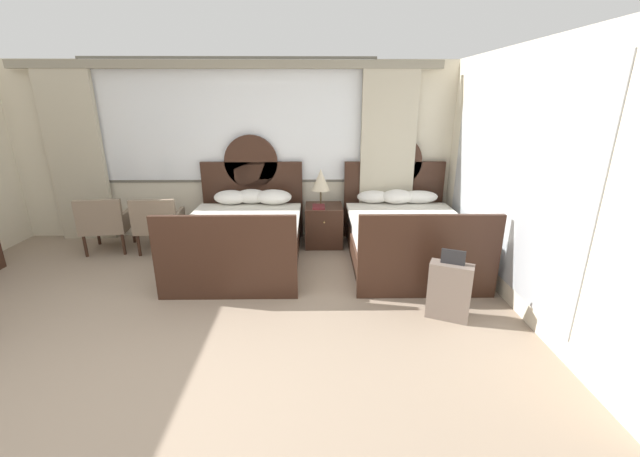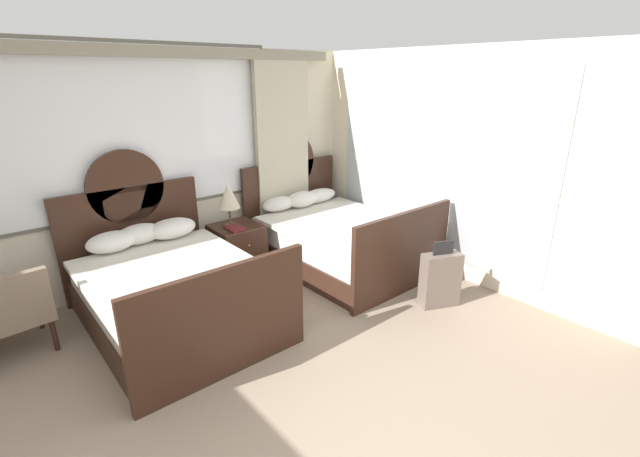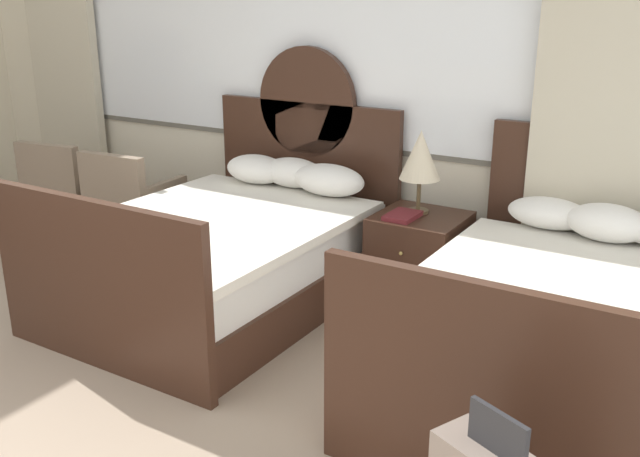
# 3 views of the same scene
# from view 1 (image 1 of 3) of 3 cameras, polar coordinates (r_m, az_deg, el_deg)

# --- Properties ---
(ground_plane) EXTENTS (24.00, 24.00, 0.00)m
(ground_plane) POSITION_cam_1_polar(r_m,az_deg,el_deg) (3.51, -23.23, -21.45)
(ground_plane) COLOR gray
(wall_back_window) EXTENTS (6.78, 0.22, 2.73)m
(wall_back_window) POSITION_cam_1_polar(r_m,az_deg,el_deg) (6.36, -12.43, 11.56)
(wall_back_window) COLOR beige
(wall_back_window) RESTS_ON ground_plane
(wall_right_mirror) EXTENTS (0.08, 4.33, 2.70)m
(wall_right_mirror) POSITION_cam_1_polar(r_m,az_deg,el_deg) (4.67, 27.02, 6.33)
(wall_right_mirror) COLOR beige
(wall_right_mirror) RESTS_ON ground_plane
(bed_near_window) EXTENTS (1.57, 2.16, 1.64)m
(bed_near_window) POSITION_cam_1_polar(r_m,az_deg,el_deg) (5.52, -10.97, -0.99)
(bed_near_window) COLOR #382116
(bed_near_window) RESTS_ON ground_plane
(bed_near_mirror) EXTENTS (1.57, 2.16, 1.64)m
(bed_near_mirror) POSITION_cam_1_polar(r_m,az_deg,el_deg) (5.58, 12.28, -0.93)
(bed_near_mirror) COLOR #382116
(bed_near_mirror) RESTS_ON ground_plane
(nightstand_between_beds) EXTENTS (0.56, 0.58, 0.62)m
(nightstand_between_beds) POSITION_cam_1_polar(r_m,az_deg,el_deg) (6.04, 0.54, 0.49)
(nightstand_between_beds) COLOR #382116
(nightstand_between_beds) RESTS_ON ground_plane
(table_lamp_on_nightstand) EXTENTS (0.27, 0.27, 0.55)m
(table_lamp_on_nightstand) POSITION_cam_1_polar(r_m,az_deg,el_deg) (5.92, 0.11, 7.00)
(table_lamp_on_nightstand) COLOR brown
(table_lamp_on_nightstand) RESTS_ON nightstand_between_beds
(book_on_nightstand) EXTENTS (0.18, 0.26, 0.03)m
(book_on_nightstand) POSITION_cam_1_polar(r_m,az_deg,el_deg) (5.84, -0.20, 3.16)
(book_on_nightstand) COLOR maroon
(book_on_nightstand) RESTS_ON nightstand_between_beds
(armchair_by_window_left) EXTENTS (0.66, 0.66, 0.83)m
(armchair_by_window_left) POSITION_cam_1_polar(r_m,az_deg,el_deg) (6.20, -22.33, 0.93)
(armchair_by_window_left) COLOR #84705B
(armchair_by_window_left) RESTS_ON ground_plane
(armchair_by_window_centre) EXTENTS (0.70, 0.70, 0.83)m
(armchair_by_window_centre) POSITION_cam_1_polar(r_m,az_deg,el_deg) (6.52, -28.61, 0.85)
(armchair_by_window_centre) COLOR #84705B
(armchair_by_window_centre) RESTS_ON ground_plane
(suitcase_on_floor) EXTENTS (0.46, 0.34, 0.75)m
(suitcase_on_floor) POSITION_cam_1_polar(r_m,az_deg,el_deg) (4.25, 18.19, -8.56)
(suitcase_on_floor) COLOR #75665B
(suitcase_on_floor) RESTS_ON ground_plane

